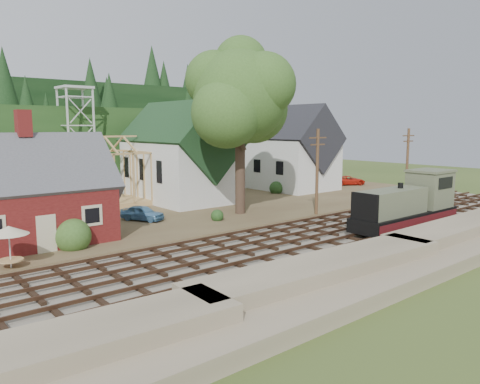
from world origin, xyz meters
TOP-DOWN VIEW (x-y plane):
  - ground at (0.00, 0.00)m, footprint 140.00×140.00m
  - embankment at (0.00, -8.50)m, footprint 64.00×5.00m
  - railroad_bed at (0.00, 0.00)m, footprint 64.00×11.00m
  - village_flat at (0.00, 18.00)m, footprint 64.00×26.00m
  - hillside at (0.00, 42.00)m, footprint 70.00×28.96m
  - ridge at (0.00, 58.00)m, footprint 80.00×20.00m
  - depot at (-16.00, 11.00)m, footprint 10.80×7.41m
  - church at (2.00, 19.68)m, footprint 8.40×15.17m
  - farmhouse at (18.00, 19.00)m, footprint 8.40×10.80m
  - timber_frame at (-6.00, 22.00)m, footprint 8.20×6.20m
  - lattice_tower at (-6.00, 28.00)m, footprint 3.20×3.20m
  - big_tree at (2.17, 10.08)m, footprint 10.90×8.40m
  - telegraph_pole_near at (7.00, 5.20)m, footprint 2.20×0.28m
  - telegraph_pole_far at (22.00, 5.20)m, footprint 2.20×0.28m
  - locomotive at (8.56, -3.00)m, footprint 11.19×2.80m
  - car_blue at (-6.48, 12.77)m, footprint 3.10×4.06m
  - car_red at (26.87, 16.58)m, footprint 4.84×3.92m
  - patio_set at (-18.64, 5.50)m, footprint 2.16×2.16m

SIDE VIEW (x-z plane):
  - ground at x=0.00m, z-range 0.00..0.00m
  - embankment at x=0.00m, z-range -0.80..0.80m
  - hillside at x=0.00m, z-range -6.37..6.37m
  - ridge at x=0.00m, z-range -6.00..6.00m
  - railroad_bed at x=0.00m, z-range 0.00..0.16m
  - village_flat at x=0.00m, z-range 0.00..0.30m
  - car_red at x=26.87m, z-range 0.30..1.52m
  - car_blue at x=-6.48m, z-range 0.30..1.59m
  - locomotive at x=8.56m, z-range -0.24..4.26m
  - patio_set at x=-18.64m, z-range 1.14..3.54m
  - depot at x=-16.00m, z-range -1.29..7.71m
  - timber_frame at x=-6.00m, z-range -0.23..6.76m
  - telegraph_pole_near at x=7.00m, z-range 0.25..8.25m
  - telegraph_pole_far at x=22.00m, z-range 0.25..8.25m
  - farmhouse at x=18.00m, z-range -0.43..10.17m
  - church at x=2.00m, z-range -1.32..11.68m
  - lattice_tower at x=-6.00m, z-range 3.97..16.10m
  - big_tree at x=2.17m, z-range 2.87..17.57m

